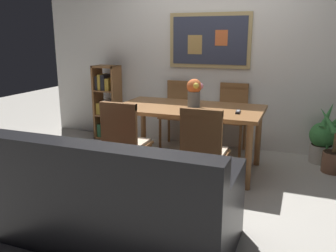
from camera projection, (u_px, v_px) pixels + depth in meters
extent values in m
plane|color=#B7B2A8|center=(176.00, 182.00, 3.77)|extent=(12.00, 12.00, 0.00)
cube|color=silver|center=(214.00, 53.00, 4.80)|extent=(5.20, 0.10, 2.60)
cube|color=tan|center=(209.00, 41.00, 4.72)|extent=(1.12, 0.02, 0.73)
cube|color=#33384C|center=(209.00, 41.00, 4.71)|extent=(1.02, 0.01, 0.63)
cube|color=tan|center=(195.00, 45.00, 4.78)|extent=(0.20, 0.00, 0.25)
cube|color=#D86633|center=(221.00, 38.00, 4.63)|extent=(0.17, 0.00, 0.20)
cube|color=brown|center=(189.00, 109.00, 4.03)|extent=(1.67, 0.92, 0.04)
cylinder|color=brown|center=(115.00, 141.00, 4.04)|extent=(0.07, 0.07, 0.69)
cylinder|color=brown|center=(248.00, 157.00, 3.51)|extent=(0.07, 0.07, 0.69)
cylinder|color=brown|center=(143.00, 126.00, 4.73)|extent=(0.07, 0.07, 0.69)
cylinder|color=brown|center=(258.00, 137.00, 4.20)|extent=(0.07, 0.07, 0.69)
cube|color=brown|center=(176.00, 116.00, 4.90)|extent=(0.40, 0.40, 0.03)
cube|color=#C6B299|center=(176.00, 114.00, 4.89)|extent=(0.36, 0.36, 0.03)
cylinder|color=brown|center=(191.00, 130.00, 5.05)|extent=(0.04, 0.04, 0.42)
cylinder|color=brown|center=(169.00, 128.00, 5.17)|extent=(0.04, 0.04, 0.42)
cylinder|color=brown|center=(183.00, 136.00, 4.74)|extent=(0.04, 0.04, 0.42)
cylinder|color=brown|center=(160.00, 134.00, 4.86)|extent=(0.04, 0.04, 0.42)
cube|color=brown|center=(180.00, 97.00, 5.00)|extent=(0.38, 0.04, 0.46)
cube|color=brown|center=(180.00, 83.00, 4.95)|extent=(0.38, 0.05, 0.06)
cube|color=brown|center=(205.00, 155.00, 3.31)|extent=(0.40, 0.40, 0.03)
cube|color=#C6B299|center=(206.00, 152.00, 3.30)|extent=(0.36, 0.36, 0.03)
cylinder|color=brown|center=(182.00, 181.00, 3.27)|extent=(0.04, 0.04, 0.42)
cylinder|color=brown|center=(218.00, 186.00, 3.15)|extent=(0.04, 0.04, 0.42)
cylinder|color=brown|center=(193.00, 168.00, 3.58)|extent=(0.04, 0.04, 0.42)
cylinder|color=brown|center=(226.00, 173.00, 3.46)|extent=(0.04, 0.04, 0.42)
cube|color=brown|center=(201.00, 135.00, 3.09)|extent=(0.38, 0.04, 0.46)
cube|color=brown|center=(201.00, 112.00, 3.04)|extent=(0.38, 0.05, 0.06)
cube|color=brown|center=(128.00, 145.00, 3.59)|extent=(0.40, 0.40, 0.03)
cube|color=#C6B299|center=(128.00, 143.00, 3.59)|extent=(0.36, 0.36, 0.03)
cylinder|color=brown|center=(106.00, 169.00, 3.56)|extent=(0.04, 0.04, 0.42)
cylinder|color=brown|center=(136.00, 174.00, 3.44)|extent=(0.04, 0.04, 0.42)
cylinder|color=brown|center=(122.00, 159.00, 3.86)|extent=(0.04, 0.04, 0.42)
cylinder|color=brown|center=(150.00, 163.00, 3.74)|extent=(0.04, 0.04, 0.42)
cube|color=brown|center=(119.00, 126.00, 3.37)|extent=(0.38, 0.04, 0.46)
cube|color=brown|center=(118.00, 106.00, 3.32)|extent=(0.38, 0.05, 0.06)
cube|color=brown|center=(230.00, 120.00, 4.65)|extent=(0.40, 0.40, 0.03)
cube|color=#C6B299|center=(230.00, 118.00, 4.65)|extent=(0.36, 0.36, 0.03)
cylinder|color=brown|center=(244.00, 135.00, 4.80)|extent=(0.04, 0.04, 0.42)
cylinder|color=brown|center=(220.00, 132.00, 4.92)|extent=(0.04, 0.04, 0.42)
cylinder|color=brown|center=(240.00, 141.00, 4.50)|extent=(0.04, 0.04, 0.42)
cylinder|color=brown|center=(214.00, 139.00, 4.62)|extent=(0.04, 0.04, 0.42)
cube|color=brown|center=(234.00, 100.00, 4.76)|extent=(0.38, 0.04, 0.46)
cube|color=brown|center=(234.00, 85.00, 4.71)|extent=(0.38, 0.05, 0.06)
cube|color=black|center=(118.00, 212.00, 2.72)|extent=(1.80, 0.84, 0.40)
cube|color=black|center=(92.00, 176.00, 2.32)|extent=(1.80, 0.20, 0.44)
cube|color=black|center=(31.00, 161.00, 2.92)|extent=(0.18, 0.80, 0.22)
cube|color=black|center=(223.00, 191.00, 2.36)|extent=(0.18, 0.80, 0.22)
cube|color=maroon|center=(51.00, 169.00, 2.62)|extent=(0.32, 0.16, 0.33)
cube|color=#8C6B4C|center=(103.00, 177.00, 2.47)|extent=(0.32, 0.16, 0.33)
cube|color=brown|center=(98.00, 102.00, 5.34)|extent=(0.03, 0.28, 1.10)
cube|color=brown|center=(117.00, 103.00, 5.22)|extent=(0.03, 0.28, 1.10)
cube|color=brown|center=(109.00, 137.00, 5.41)|extent=(0.36, 0.28, 0.03)
cube|color=brown|center=(106.00, 67.00, 5.15)|extent=(0.36, 0.28, 0.03)
cube|color=brown|center=(108.00, 114.00, 5.33)|extent=(0.30, 0.28, 0.02)
cube|color=brown|center=(107.00, 90.00, 5.23)|extent=(0.30, 0.28, 0.02)
cube|color=#337247|center=(103.00, 129.00, 5.42)|extent=(0.06, 0.22, 0.19)
cube|color=#337247|center=(106.00, 129.00, 5.40)|extent=(0.04, 0.22, 0.20)
cube|color=black|center=(109.00, 129.00, 5.38)|extent=(0.05, 0.22, 0.22)
cube|color=gold|center=(113.00, 131.00, 5.37)|extent=(0.06, 0.22, 0.17)
cube|color=#595960|center=(116.00, 129.00, 5.34)|extent=(0.05, 0.22, 0.23)
cube|color=gold|center=(102.00, 108.00, 5.34)|extent=(0.06, 0.22, 0.17)
cube|color=#7F3F72|center=(105.00, 108.00, 5.32)|extent=(0.04, 0.22, 0.16)
cube|color=beige|center=(108.00, 107.00, 5.29)|extent=(0.05, 0.22, 0.22)
cube|color=#7F3F72|center=(111.00, 108.00, 5.28)|extent=(0.05, 0.22, 0.18)
cube|color=black|center=(100.00, 83.00, 5.25)|extent=(0.04, 0.22, 0.20)
cube|color=gold|center=(103.00, 82.00, 5.23)|extent=(0.05, 0.22, 0.23)
cube|color=black|center=(106.00, 82.00, 5.21)|extent=(0.06, 0.22, 0.23)
cube|color=gold|center=(110.00, 84.00, 5.19)|extent=(0.06, 0.22, 0.17)
cylinder|color=#B2ADA3|center=(320.00, 153.00, 4.34)|extent=(0.26, 0.26, 0.22)
cylinder|color=#332319|center=(321.00, 146.00, 4.32)|extent=(0.24, 0.24, 0.02)
sphere|color=#387F3D|center=(323.00, 135.00, 4.29)|extent=(0.31, 0.31, 0.31)
cylinder|color=#387F3D|center=(326.00, 158.00, 4.20)|extent=(0.03, 0.03, 0.31)
cylinder|color=#387F3D|center=(331.00, 153.00, 4.38)|extent=(0.03, 0.03, 0.31)
cylinder|color=brown|center=(333.00, 162.00, 4.03)|extent=(0.24, 0.24, 0.24)
cylinder|color=#332319|center=(334.00, 153.00, 4.00)|extent=(0.22, 0.22, 0.02)
cylinder|color=brown|center=(336.00, 140.00, 3.96)|extent=(0.04, 0.04, 0.28)
cone|color=#387F3D|center=(328.00, 115.00, 3.98)|extent=(0.20, 0.27, 0.31)
cone|color=#387F3D|center=(328.00, 120.00, 3.85)|extent=(0.25, 0.28, 0.27)
cylinder|color=slate|center=(194.00, 99.00, 4.01)|extent=(0.14, 0.14, 0.18)
sphere|color=#D86633|center=(194.00, 86.00, 3.98)|extent=(0.17, 0.17, 0.17)
sphere|color=#D86633|center=(193.00, 83.00, 4.03)|extent=(0.06, 0.06, 0.06)
sphere|color=#EACC4C|center=(196.00, 86.00, 3.91)|extent=(0.07, 0.07, 0.07)
sphere|color=pink|center=(200.00, 86.00, 3.97)|extent=(0.07, 0.07, 0.07)
cube|color=black|center=(238.00, 112.00, 3.71)|extent=(0.06, 0.16, 0.02)
cube|color=gray|center=(238.00, 111.00, 3.71)|extent=(0.04, 0.10, 0.00)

